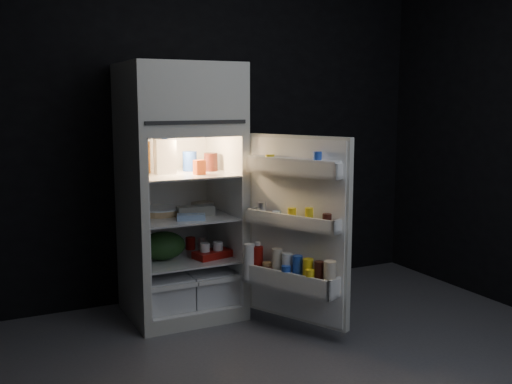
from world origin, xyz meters
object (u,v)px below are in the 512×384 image
refrigerator (179,182)px  milk_jug (165,156)px  yogurt_tray (213,254)px  fridge_door (295,233)px  egg_carton (196,211)px

refrigerator → milk_jug: 0.22m
refrigerator → yogurt_tray: 0.56m
refrigerator → fridge_door: refrigerator is taller
fridge_door → refrigerator: bearing=126.9°
fridge_door → milk_jug: bearing=132.6°
fridge_door → egg_carton: (-0.45, 0.61, 0.08)m
refrigerator → yogurt_tray: bearing=-41.6°
yogurt_tray → milk_jug: bearing=140.0°
refrigerator → fridge_door: size_ratio=1.46×
milk_jug → yogurt_tray: milk_jug is taller
refrigerator → milk_jug: bearing=-170.8°
egg_carton → yogurt_tray: egg_carton is taller
milk_jug → yogurt_tray: 0.77m
refrigerator → egg_carton: bearing=-51.0°
egg_carton → yogurt_tray: (0.10, -0.06, -0.31)m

